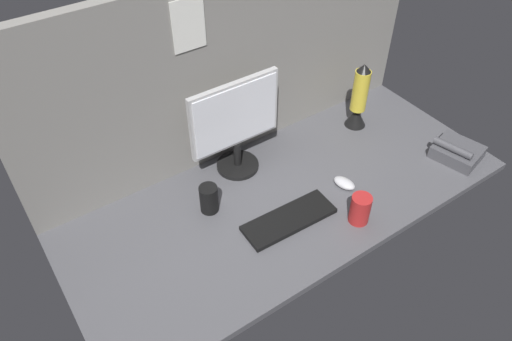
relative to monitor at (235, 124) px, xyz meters
The scene contains 9 objects.
ground_plane 35.78cm from the monitor, 74.19° to the right, with size 180.00×80.00×3.00cm, color #515156.
cubicle_wall_back 21.92cm from the monitor, 60.19° to the left, with size 180.00×5.50×79.16cm.
monitor is the anchor object (origin of this frame).
keyboard 43.73cm from the monitor, 90.85° to the right, with size 37.00×13.00×2.00cm, color black.
mouse 50.94cm from the monitor, 49.97° to the right, with size 5.60×9.60×3.40cm, color silver.
mug_red_plastic 59.20cm from the monitor, 67.48° to the right, with size 7.80×7.80×12.30cm.
mug_black_travel 32.11cm from the monitor, 145.87° to the right, with size 7.26×7.26×11.95cm.
lava_lamp 63.22cm from the monitor, ahead, with size 9.94×9.94×32.54cm.
desk_phone 98.17cm from the monitor, 31.03° to the right, with size 21.04×22.50×8.80cm.
Camera 1 is at (-88.89, -108.79, 143.33)cm, focal length 34.50 mm.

